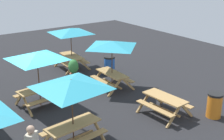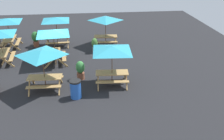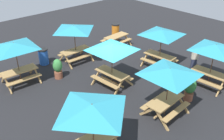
{
  "view_description": "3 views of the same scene",
  "coord_description": "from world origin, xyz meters",
  "px_view_note": "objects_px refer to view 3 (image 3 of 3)",
  "views": [
    {
      "loc": [
        11.27,
        -4.5,
        5.7
      ],
      "look_at": [
        0.13,
        3.55,
        0.9
      ],
      "focal_mm": 50.0,
      "sensor_mm": 36.0,
      "label": 1
    },
    {
      "loc": [
        -2.12,
        15.67,
        6.86
      ],
      "look_at": [
        -3.5,
        3.41,
        0.9
      ],
      "focal_mm": 40.0,
      "sensor_mm": 36.0,
      "label": 2
    },
    {
      "loc": [
        -7.49,
        -8.14,
        7.02
      ],
      "look_at": [
        -0.09,
        0.02,
        0.9
      ],
      "focal_mm": 40.0,
      "sensor_mm": 36.0,
      "label": 3
    }
  ],
  "objects_px": {
    "potted_plant_1": "(89,113)",
    "potted_plant_2": "(58,68)",
    "picnic_table_1": "(74,31)",
    "trash_bin_blue": "(43,56)",
    "potted_plant_0": "(190,88)",
    "picnic_table_7": "(215,50)",
    "picnic_table_6": "(92,112)",
    "trash_bin_orange": "(115,30)",
    "picnic_table_0": "(112,50)",
    "picnic_table_2": "(15,49)",
    "person_standing": "(195,58)",
    "picnic_table_5": "(162,35)",
    "picnic_table_4": "(169,75)",
    "picnic_table_3": "(116,38)"
  },
  "relations": [
    {
      "from": "potted_plant_1",
      "to": "potted_plant_2",
      "type": "relative_size",
      "value": 0.98
    },
    {
      "from": "picnic_table_1",
      "to": "trash_bin_blue",
      "type": "height_order",
      "value": "picnic_table_1"
    },
    {
      "from": "potted_plant_0",
      "to": "picnic_table_7",
      "type": "bearing_deg",
      "value": 0.86
    },
    {
      "from": "picnic_table_6",
      "to": "trash_bin_blue",
      "type": "relative_size",
      "value": 2.38
    },
    {
      "from": "trash_bin_orange",
      "to": "trash_bin_blue",
      "type": "height_order",
      "value": "same"
    },
    {
      "from": "picnic_table_0",
      "to": "picnic_table_2",
      "type": "height_order",
      "value": "same"
    },
    {
      "from": "picnic_table_7",
      "to": "potted_plant_2",
      "type": "relative_size",
      "value": 2.51
    },
    {
      "from": "potted_plant_2",
      "to": "person_standing",
      "type": "distance_m",
      "value": 7.53
    },
    {
      "from": "person_standing",
      "to": "picnic_table_0",
      "type": "bearing_deg",
      "value": 24.97
    },
    {
      "from": "picnic_table_6",
      "to": "potted_plant_1",
      "type": "bearing_deg",
      "value": 61.84
    },
    {
      "from": "picnic_table_7",
      "to": "trash_bin_orange",
      "type": "relative_size",
      "value": 2.88
    },
    {
      "from": "picnic_table_1",
      "to": "potted_plant_1",
      "type": "height_order",
      "value": "picnic_table_1"
    },
    {
      "from": "picnic_table_2",
      "to": "picnic_table_5",
      "type": "distance_m",
      "value": 7.79
    },
    {
      "from": "potted_plant_1",
      "to": "trash_bin_blue",
      "type": "bearing_deg",
      "value": 78.29
    },
    {
      "from": "picnic_table_4",
      "to": "potted_plant_2",
      "type": "xyz_separation_m",
      "value": [
        -1.78,
        5.82,
        -1.39
      ]
    },
    {
      "from": "picnic_table_3",
      "to": "picnic_table_4",
      "type": "height_order",
      "value": "picnic_table_4"
    },
    {
      "from": "picnic_table_1",
      "to": "picnic_table_3",
      "type": "xyz_separation_m",
      "value": [
        3.42,
        0.06,
        -1.43
      ]
    },
    {
      "from": "potted_plant_0",
      "to": "picnic_table_5",
      "type": "bearing_deg",
      "value": 61.94
    },
    {
      "from": "person_standing",
      "to": "picnic_table_3",
      "type": "bearing_deg",
      "value": -32.76
    },
    {
      "from": "potted_plant_0",
      "to": "potted_plant_1",
      "type": "distance_m",
      "value": 4.85
    },
    {
      "from": "picnic_table_3",
      "to": "person_standing",
      "type": "distance_m",
      "value": 5.69
    },
    {
      "from": "picnic_table_1",
      "to": "potted_plant_1",
      "type": "distance_m",
      "value": 6.04
    },
    {
      "from": "picnic_table_5",
      "to": "potted_plant_1",
      "type": "xyz_separation_m",
      "value": [
        -6.12,
        -1.23,
        -1.43
      ]
    },
    {
      "from": "picnic_table_3",
      "to": "trash_bin_blue",
      "type": "xyz_separation_m",
      "value": [
        -5.06,
        0.96,
        -0.07
      ]
    },
    {
      "from": "trash_bin_orange",
      "to": "picnic_table_3",
      "type": "bearing_deg",
      "value": -131.25
    },
    {
      "from": "trash_bin_blue",
      "to": "potted_plant_1",
      "type": "distance_m",
      "value": 6.25
    },
    {
      "from": "picnic_table_4",
      "to": "picnic_table_6",
      "type": "height_order",
      "value": "same"
    },
    {
      "from": "picnic_table_0",
      "to": "picnic_table_4",
      "type": "distance_m",
      "value": 3.31
    },
    {
      "from": "picnic_table_7",
      "to": "potted_plant_0",
      "type": "relative_size",
      "value": 2.36
    },
    {
      "from": "potted_plant_1",
      "to": "picnic_table_3",
      "type": "bearing_deg",
      "value": 39.15
    },
    {
      "from": "picnic_table_3",
      "to": "potted_plant_2",
      "type": "xyz_separation_m",
      "value": [
        -5.3,
        -1.07,
        0.04
      ]
    },
    {
      "from": "picnic_table_2",
      "to": "picnic_table_4",
      "type": "distance_m",
      "value": 7.56
    },
    {
      "from": "potted_plant_1",
      "to": "person_standing",
      "type": "bearing_deg",
      "value": -3.93
    },
    {
      "from": "potted_plant_1",
      "to": "potted_plant_2",
      "type": "bearing_deg",
      "value": 75.86
    },
    {
      "from": "picnic_table_4",
      "to": "potted_plant_1",
      "type": "relative_size",
      "value": 2.56
    },
    {
      "from": "picnic_table_3",
      "to": "picnic_table_5",
      "type": "relative_size",
      "value": 0.67
    },
    {
      "from": "picnic_table_3",
      "to": "picnic_table_4",
      "type": "distance_m",
      "value": 7.87
    },
    {
      "from": "picnic_table_6",
      "to": "picnic_table_2",
      "type": "bearing_deg",
      "value": 92.05
    },
    {
      "from": "picnic_table_3",
      "to": "potted_plant_1",
      "type": "bearing_deg",
      "value": -144.17
    },
    {
      "from": "potted_plant_2",
      "to": "person_standing",
      "type": "bearing_deg",
      "value": -37.4
    },
    {
      "from": "person_standing",
      "to": "picnic_table_2",
      "type": "bearing_deg",
      "value": 15.27
    },
    {
      "from": "picnic_table_5",
      "to": "trash_bin_orange",
      "type": "xyz_separation_m",
      "value": [
        1.45,
        5.34,
        -1.49
      ]
    },
    {
      "from": "picnic_table_3",
      "to": "picnic_table_6",
      "type": "xyz_separation_m",
      "value": [
        -7.28,
        -6.65,
        1.43
      ]
    },
    {
      "from": "picnic_table_6",
      "to": "potted_plant_0",
      "type": "xyz_separation_m",
      "value": [
        5.45,
        -0.31,
        -1.33
      ]
    },
    {
      "from": "picnic_table_4",
      "to": "potted_plant_0",
      "type": "bearing_deg",
      "value": -5.02
    },
    {
      "from": "picnic_table_3",
      "to": "potted_plant_2",
      "type": "bearing_deg",
      "value": -171.95
    },
    {
      "from": "picnic_table_6",
      "to": "trash_bin_orange",
      "type": "xyz_separation_m",
      "value": [
        8.52,
        8.07,
        -1.49
      ]
    },
    {
      "from": "picnic_table_2",
      "to": "picnic_table_5",
      "type": "height_order",
      "value": "same"
    },
    {
      "from": "picnic_table_5",
      "to": "picnic_table_0",
      "type": "bearing_deg",
      "value": 78.43
    },
    {
      "from": "person_standing",
      "to": "picnic_table_7",
      "type": "bearing_deg",
      "value": 114.93
    }
  ]
}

